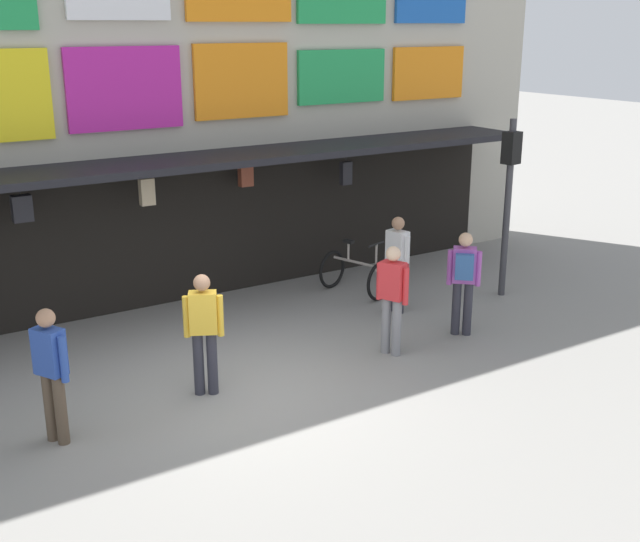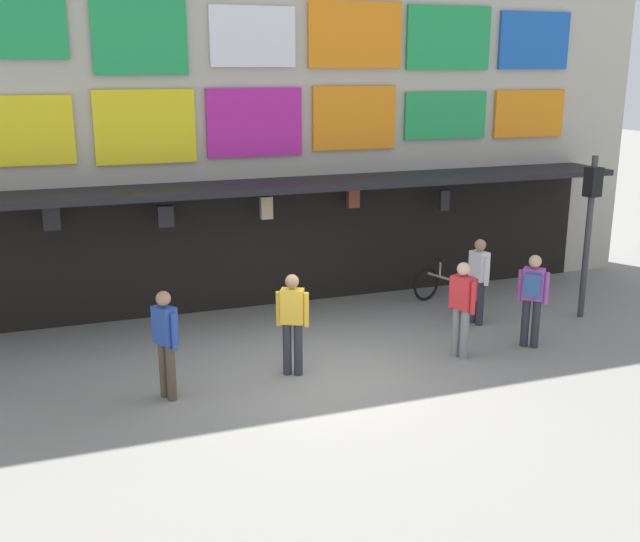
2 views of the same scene
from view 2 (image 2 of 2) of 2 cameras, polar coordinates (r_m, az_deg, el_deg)
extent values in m
plane|color=gray|center=(12.15, 0.31, -8.05)|extent=(80.00, 80.00, 0.00)
cube|color=#B2AD9E|center=(15.58, -5.65, 12.21)|extent=(18.00, 1.20, 8.00)
cube|color=black|center=(14.47, -4.22, 6.44)|extent=(15.30, 1.40, 0.12)
cube|color=green|center=(14.44, -22.31, 16.92)|extent=(1.74, 0.08, 1.11)
cube|color=green|center=(14.54, -13.57, 17.06)|extent=(1.70, 0.08, 1.39)
cube|color=white|center=(14.94, -5.14, 17.36)|extent=(1.67, 0.08, 1.12)
cube|color=orange|center=(15.62, 2.71, 17.52)|extent=(1.98, 0.08, 1.28)
cube|color=green|center=(16.54, 9.79, 17.09)|extent=(1.93, 0.08, 1.28)
cube|color=blue|center=(17.66, 16.01, 16.51)|extent=(1.75, 0.08, 1.20)
cube|color=yellow|center=(14.47, -21.59, 9.90)|extent=(1.69, 0.08, 1.23)
cube|color=yellow|center=(14.56, -13.17, 10.64)|extent=(1.86, 0.08, 1.36)
cube|color=#B71E93|center=(14.96, -5.00, 11.20)|extent=(1.91, 0.08, 1.32)
cube|color=orange|center=(15.64, 2.64, 11.57)|extent=(1.80, 0.08, 1.28)
cube|color=green|center=(16.56, 9.54, 11.60)|extent=(1.92, 0.08, 0.98)
cube|color=orange|center=(17.68, 15.64, 11.47)|extent=(1.77, 0.08, 1.03)
cylinder|color=black|center=(14.20, -19.87, 4.87)|extent=(0.02, 0.02, 0.14)
cube|color=#232328|center=(14.24, -19.77, 3.77)|extent=(0.30, 0.18, 0.41)
cylinder|color=black|center=(14.23, -11.76, 5.32)|extent=(0.02, 0.02, 0.22)
cube|color=#232328|center=(14.28, -11.69, 4.11)|extent=(0.29, 0.17, 0.40)
cylinder|color=black|center=(14.55, -4.13, 5.96)|extent=(0.02, 0.02, 0.15)
cube|color=tan|center=(14.60, -4.11, 4.83)|extent=(0.23, 0.14, 0.44)
cylinder|color=black|center=(15.45, 2.55, 6.52)|extent=(0.02, 0.02, 0.15)
cube|color=brown|center=(15.49, 2.54, 5.55)|extent=(0.24, 0.14, 0.38)
cylinder|color=black|center=(16.19, 9.48, 6.54)|extent=(0.02, 0.02, 0.25)
cube|color=#232328|center=(16.24, 9.43, 5.34)|extent=(0.21, 0.13, 0.43)
cube|color=black|center=(15.37, -4.81, 1.82)|extent=(15.30, 0.04, 2.50)
cylinder|color=#38383D|center=(15.43, 19.71, 2.36)|extent=(0.12, 0.12, 3.20)
cube|color=black|center=(15.24, 20.08, 6.39)|extent=(0.31, 0.28, 0.56)
sphere|color=black|center=(15.31, 19.76, 6.94)|extent=(0.15, 0.15, 0.15)
sphere|color=#19DB3D|center=(15.34, 19.67, 5.99)|extent=(0.15, 0.15, 0.15)
torus|color=black|center=(15.32, 10.99, -1.91)|extent=(0.71, 0.27, 0.72)
torus|color=black|center=(16.04, 8.09, -0.99)|extent=(0.71, 0.27, 0.72)
cylinder|color=#A3998E|center=(15.61, 9.55, -0.56)|extent=(0.34, 0.96, 0.05)
cylinder|color=#A3998E|center=(15.67, 9.14, 0.17)|extent=(0.04, 0.04, 0.35)
cube|color=black|center=(15.63, 9.17, 0.84)|extent=(0.15, 0.22, 0.06)
cylinder|color=#A3998E|center=(15.26, 10.84, -0.33)|extent=(0.04, 0.04, 0.50)
cylinder|color=black|center=(15.19, 10.89, 0.58)|extent=(0.43, 0.16, 0.04)
cylinder|color=brown|center=(11.39, -11.27, -7.59)|extent=(0.14, 0.14, 0.88)
cylinder|color=brown|center=(11.53, -11.81, -7.34)|extent=(0.14, 0.14, 0.88)
cube|color=#28479E|center=(11.21, -11.74, -4.07)|extent=(0.36, 0.42, 0.56)
sphere|color=#A87A5B|center=(11.08, -11.85, -2.06)|extent=(0.22, 0.22, 0.22)
cylinder|color=#28479E|center=(11.05, -11.05, -4.58)|extent=(0.09, 0.09, 0.56)
cylinder|color=#28479E|center=(11.39, -12.38, -4.05)|extent=(0.09, 0.09, 0.56)
cylinder|color=gray|center=(12.95, 10.95, -4.75)|extent=(0.14, 0.14, 0.88)
cylinder|color=gray|center=(13.04, 10.31, -4.56)|extent=(0.14, 0.14, 0.88)
cube|color=red|center=(12.77, 10.79, -1.61)|extent=(0.35, 0.42, 0.56)
sphere|color=beige|center=(12.66, 10.88, 0.16)|extent=(0.22, 0.22, 0.22)
cylinder|color=red|center=(12.67, 11.58, -2.03)|extent=(0.09, 0.09, 0.56)
cylinder|color=red|center=(12.91, 9.99, -1.62)|extent=(0.09, 0.09, 0.56)
cube|color=maroon|center=(12.89, 11.21, -1.38)|extent=(0.26, 0.32, 0.40)
cylinder|color=#2D2D38|center=(12.09, -2.52, -5.93)|extent=(0.14, 0.14, 0.88)
cylinder|color=#2D2D38|center=(12.07, -1.67, -5.97)|extent=(0.14, 0.14, 0.88)
cube|color=gold|center=(11.84, -2.13, -2.70)|extent=(0.42, 0.36, 0.56)
sphere|color=#A87A5B|center=(11.72, -2.15, -0.79)|extent=(0.22, 0.22, 0.22)
cylinder|color=gold|center=(11.89, -3.17, -2.88)|extent=(0.09, 0.09, 0.56)
cylinder|color=gold|center=(11.82, -1.07, -2.97)|extent=(0.09, 0.09, 0.56)
cylinder|color=#2D2D38|center=(13.77, 15.36, -3.80)|extent=(0.14, 0.14, 0.88)
cylinder|color=#2D2D38|center=(13.75, 16.10, -3.88)|extent=(0.14, 0.14, 0.88)
cube|color=#9E4CA8|center=(13.55, 15.95, -0.96)|extent=(0.41, 0.41, 0.56)
sphere|color=tan|center=(13.45, 16.08, 0.72)|extent=(0.22, 0.22, 0.22)
cylinder|color=#9E4CA8|center=(13.59, 15.02, -1.07)|extent=(0.09, 0.09, 0.56)
cylinder|color=#9E4CA8|center=(13.54, 16.86, -1.26)|extent=(0.09, 0.09, 0.56)
cube|color=#2D5693|center=(13.39, 15.87, -1.05)|extent=(0.31, 0.31, 0.40)
cylinder|color=#2D2D38|center=(14.67, 12.10, -2.42)|extent=(0.14, 0.14, 0.88)
cylinder|color=#2D2D38|center=(14.80, 11.64, -2.24)|extent=(0.14, 0.14, 0.88)
cube|color=white|center=(14.54, 12.02, 0.38)|extent=(0.28, 0.39, 0.56)
sphere|color=#A87A5B|center=(14.44, 12.11, 1.96)|extent=(0.22, 0.22, 0.22)
cylinder|color=white|center=(14.39, 12.59, -0.01)|extent=(0.09, 0.09, 0.56)
cylinder|color=white|center=(14.71, 11.44, 0.39)|extent=(0.09, 0.09, 0.56)
camera|label=1|loc=(1.79, -38.30, 10.96)|focal=44.65mm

